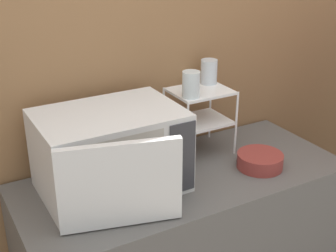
{
  "coord_description": "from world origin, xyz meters",
  "views": [
    {
      "loc": [
        -0.91,
        -1.19,
        1.89
      ],
      "look_at": [
        -0.06,
        0.33,
        1.13
      ],
      "focal_mm": 50.0,
      "sensor_mm": 36.0,
      "label": 1
    }
  ],
  "objects_px": {
    "microwave": "(111,153)",
    "glass_front_left": "(191,84)",
    "bowl": "(260,161)",
    "glass_back_right": "(209,72)",
    "dish_rack": "(200,108)"
  },
  "relations": [
    {
      "from": "microwave",
      "to": "glass_front_left",
      "type": "relative_size",
      "value": 4.99
    },
    {
      "from": "microwave",
      "to": "glass_front_left",
      "type": "xyz_separation_m",
      "value": [
        0.41,
        0.07,
        0.19
      ]
    },
    {
      "from": "microwave",
      "to": "glass_back_right",
      "type": "xyz_separation_m",
      "value": [
        0.58,
        0.19,
        0.19
      ]
    },
    {
      "from": "glass_front_left",
      "to": "glass_back_right",
      "type": "distance_m",
      "value": 0.21
    },
    {
      "from": "glass_front_left",
      "to": "bowl",
      "type": "height_order",
      "value": "glass_front_left"
    },
    {
      "from": "microwave",
      "to": "dish_rack",
      "type": "bearing_deg",
      "value": 14.22
    },
    {
      "from": "glass_back_right",
      "to": "bowl",
      "type": "distance_m",
      "value": 0.47
    },
    {
      "from": "microwave",
      "to": "glass_front_left",
      "type": "bearing_deg",
      "value": 9.71
    },
    {
      "from": "glass_back_right",
      "to": "bowl",
      "type": "relative_size",
      "value": 0.56
    },
    {
      "from": "dish_rack",
      "to": "glass_back_right",
      "type": "distance_m",
      "value": 0.18
    },
    {
      "from": "microwave",
      "to": "dish_rack",
      "type": "xyz_separation_m",
      "value": [
        0.49,
        0.13,
        0.05
      ]
    },
    {
      "from": "glass_front_left",
      "to": "bowl",
      "type": "xyz_separation_m",
      "value": [
        0.23,
        -0.21,
        -0.33
      ]
    },
    {
      "from": "glass_front_left",
      "to": "microwave",
      "type": "bearing_deg",
      "value": -170.29
    },
    {
      "from": "glass_front_left",
      "to": "bowl",
      "type": "relative_size",
      "value": 0.56
    },
    {
      "from": "microwave",
      "to": "bowl",
      "type": "relative_size",
      "value": 2.79
    }
  ]
}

